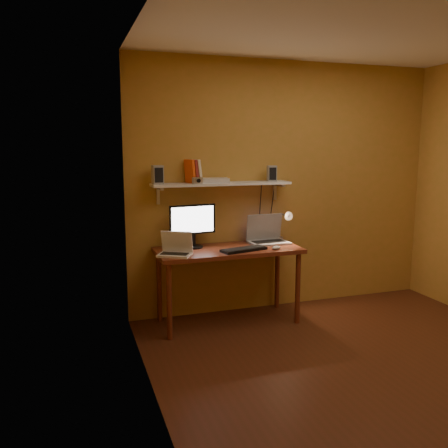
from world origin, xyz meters
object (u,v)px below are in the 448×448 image
object	(u,v)px
wall_shelf	(222,184)
mouse	(276,248)
desk	(228,257)
speaker_right	(272,173)
netbook	(176,249)
monitor	(193,224)
keyboard	(244,249)
router	(215,180)
shelf_camera	(197,181)
laptop	(267,235)
speaker_left	(158,175)
desk_lamp	(285,222)

from	to	relation	value
wall_shelf	mouse	size ratio (longest dim) A/B	15.33
desk	speaker_right	size ratio (longest dim) A/B	8.80
wall_shelf	netbook	distance (m)	0.84
monitor	keyboard	bearing A→B (deg)	-41.16
mouse	router	world-z (taller)	router
shelf_camera	router	bearing A→B (deg)	23.30
keyboard	shelf_camera	xyz separation A→B (m)	(-0.38, 0.26, 0.64)
desk	laptop	xyz separation A→B (m)	(0.47, 0.14, 0.16)
desk	keyboard	distance (m)	0.21
mouse	shelf_camera	xyz separation A→B (m)	(-0.69, 0.31, 0.64)
speaker_left	router	size ratio (longest dim) A/B	0.65
desk	shelf_camera	size ratio (longest dim) A/B	12.86
monitor	desk	bearing A→B (deg)	-31.09
laptop	wall_shelf	bearing A→B (deg)	170.39
monitor	router	xyz separation A→B (m)	(0.24, 0.06, 0.41)
netbook	monitor	bearing A→B (deg)	78.11
keyboard	desk	bearing A→B (deg)	112.56
keyboard	mouse	world-z (taller)	mouse
desk_lamp	speaker_right	world-z (taller)	speaker_right
laptop	desk_lamp	distance (m)	0.24
shelf_camera	router	world-z (taller)	shelf_camera
speaker_left	shelf_camera	xyz separation A→B (m)	(0.37, -0.08, -0.06)
desk	netbook	world-z (taller)	netbook
netbook	router	size ratio (longest dim) A/B	1.30
monitor	mouse	distance (m)	0.84
mouse	desk_lamp	bearing A→B (deg)	44.61
desk_lamp	mouse	bearing A→B (deg)	-126.66
wall_shelf	keyboard	size ratio (longest dim) A/B	3.11
monitor	speaker_right	bearing A→B (deg)	-3.87
desk_lamp	speaker_right	xyz separation A→B (m)	(-0.13, 0.06, 0.50)
router	shelf_camera	bearing A→B (deg)	-156.70
speaker_left	desk_lamp	bearing A→B (deg)	-7.60
laptop	desk	bearing A→B (deg)	-166.22
desk_lamp	speaker_left	world-z (taller)	speaker_left
desk_lamp	router	xyz separation A→B (m)	(-0.74, 0.07, 0.44)
speaker_right	netbook	bearing A→B (deg)	-153.47
wall_shelf	keyboard	world-z (taller)	wall_shelf
netbook	speaker_right	bearing A→B (deg)	45.15
monitor	netbook	size ratio (longest dim) A/B	1.32
keyboard	router	xyz separation A→B (m)	(-0.18, 0.34, 0.64)
speaker_right	mouse	bearing A→B (deg)	-95.52
speaker_left	router	bearing A→B (deg)	-4.01
router	keyboard	bearing A→B (deg)	-62.18
speaker_left	mouse	bearing A→B (deg)	-24.60
monitor	desk_lamp	distance (m)	0.98
laptop	mouse	world-z (taller)	laptop
netbook	shelf_camera	size ratio (longest dim) A/B	3.25
mouse	speaker_right	world-z (taller)	speaker_right
monitor	mouse	world-z (taller)	monitor
wall_shelf	desk_lamp	xyz separation A→B (m)	(0.66, -0.07, -0.40)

